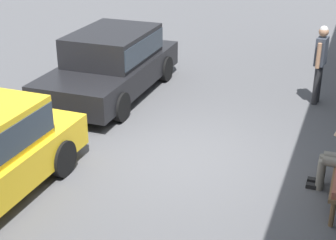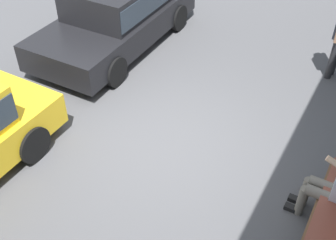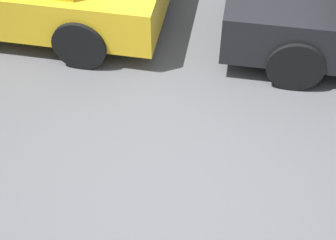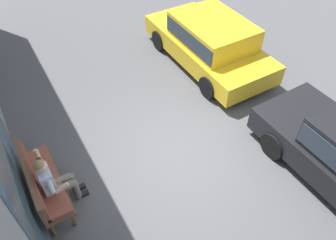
% 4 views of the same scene
% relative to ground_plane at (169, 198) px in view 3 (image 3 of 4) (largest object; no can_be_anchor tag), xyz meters
% --- Properties ---
extents(ground_plane, '(60.00, 60.00, 0.00)m').
position_rel_ground_plane_xyz_m(ground_plane, '(0.00, 0.00, 0.00)').
color(ground_plane, '#4C4C4F').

